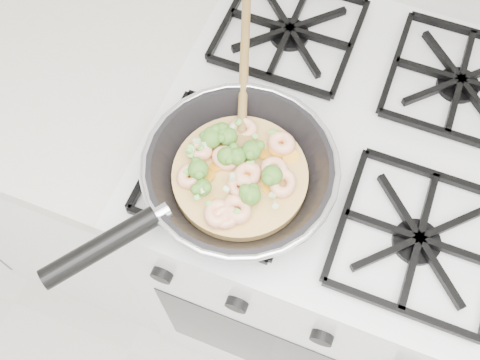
% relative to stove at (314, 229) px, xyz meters
% --- Properties ---
extents(stove, '(0.60, 0.60, 0.92)m').
position_rel_stove_xyz_m(stove, '(0.00, 0.00, 0.00)').
color(stove, white).
rests_on(stove, ground).
extents(counter_left, '(1.00, 0.60, 0.90)m').
position_rel_stove_xyz_m(counter_left, '(-0.80, 0.00, -0.01)').
color(counter_left, white).
rests_on(counter_left, ground).
extents(skillet, '(0.33, 0.59, 0.09)m').
position_rel_stove_xyz_m(skillet, '(-0.13, -0.16, 0.50)').
color(skillet, black).
rests_on(skillet, stove).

